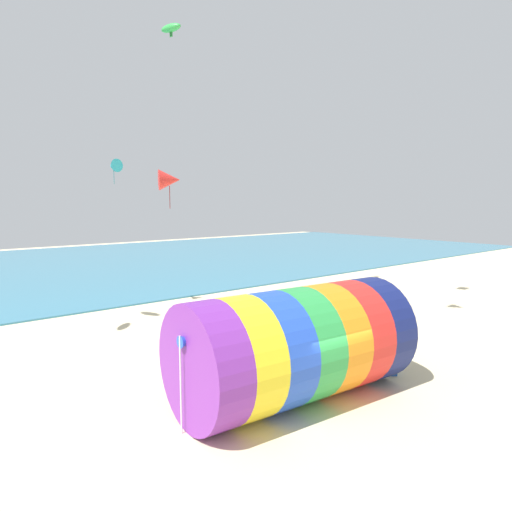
{
  "coord_description": "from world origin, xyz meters",
  "views": [
    {
      "loc": [
        -10.4,
        -9.49,
        6.48
      ],
      "look_at": [
        -0.31,
        2.82,
        4.58
      ],
      "focal_mm": 32.0,
      "sensor_mm": 36.0,
      "label": 1
    }
  ],
  "objects_px": {
    "kite_green_parafoil": "(171,28)",
    "kite_cyan_delta": "(114,166)",
    "beach_flag": "(186,345)",
    "giant_inflatable_tube": "(296,345)",
    "kite_handler": "(377,341)",
    "cooler_box": "(391,369)",
    "kite_red_delta": "(169,180)"
  },
  "relations": [
    {
      "from": "kite_handler",
      "to": "kite_cyan_delta",
      "type": "height_order",
      "value": "kite_cyan_delta"
    },
    {
      "from": "kite_green_parafoil",
      "to": "kite_cyan_delta",
      "type": "bearing_deg",
      "value": 116.04
    },
    {
      "from": "kite_handler",
      "to": "beach_flag",
      "type": "bearing_deg",
      "value": -179.56
    },
    {
      "from": "kite_red_delta",
      "to": "cooler_box",
      "type": "bearing_deg",
      "value": -67.34
    },
    {
      "from": "kite_cyan_delta",
      "to": "beach_flag",
      "type": "bearing_deg",
      "value": -105.77
    },
    {
      "from": "kite_green_parafoil",
      "to": "beach_flag",
      "type": "height_order",
      "value": "kite_green_parafoil"
    },
    {
      "from": "giant_inflatable_tube",
      "to": "kite_handler",
      "type": "bearing_deg",
      "value": 5.2
    },
    {
      "from": "kite_cyan_delta",
      "to": "kite_green_parafoil",
      "type": "distance_m",
      "value": 8.04
    },
    {
      "from": "kite_cyan_delta",
      "to": "cooler_box",
      "type": "bearing_deg",
      "value": -76.08
    },
    {
      "from": "kite_cyan_delta",
      "to": "kite_red_delta",
      "type": "relative_size",
      "value": 0.77
    },
    {
      "from": "giant_inflatable_tube",
      "to": "beach_flag",
      "type": "relative_size",
      "value": 2.87
    },
    {
      "from": "kite_red_delta",
      "to": "cooler_box",
      "type": "relative_size",
      "value": 3.52
    },
    {
      "from": "kite_handler",
      "to": "kite_green_parafoil",
      "type": "xyz_separation_m",
      "value": [
        -2.89,
        11.19,
        14.54
      ]
    },
    {
      "from": "beach_flag",
      "to": "cooler_box",
      "type": "relative_size",
      "value": 5.44
    },
    {
      "from": "beach_flag",
      "to": "kite_green_parafoil",
      "type": "bearing_deg",
      "value": 61.77
    },
    {
      "from": "giant_inflatable_tube",
      "to": "kite_red_delta",
      "type": "distance_m",
      "value": 10.5
    },
    {
      "from": "cooler_box",
      "to": "beach_flag",
      "type": "bearing_deg",
      "value": 172.35
    },
    {
      "from": "beach_flag",
      "to": "kite_cyan_delta",
      "type": "bearing_deg",
      "value": 74.23
    },
    {
      "from": "kite_green_parafoil",
      "to": "kite_handler",
      "type": "bearing_deg",
      "value": -75.54
    },
    {
      "from": "kite_handler",
      "to": "kite_red_delta",
      "type": "bearing_deg",
      "value": 119.31
    },
    {
      "from": "kite_red_delta",
      "to": "beach_flag",
      "type": "bearing_deg",
      "value": -116.54
    },
    {
      "from": "beach_flag",
      "to": "kite_handler",
      "type": "bearing_deg",
      "value": 0.44
    },
    {
      "from": "kite_cyan_delta",
      "to": "beach_flag",
      "type": "xyz_separation_m",
      "value": [
        -4.23,
        -14.98,
        -5.99
      ]
    },
    {
      "from": "kite_cyan_delta",
      "to": "kite_red_delta",
      "type": "xyz_separation_m",
      "value": [
        -0.01,
        -6.52,
        -1.03
      ]
    },
    {
      "from": "kite_green_parafoil",
      "to": "cooler_box",
      "type": "relative_size",
      "value": 2.71
    },
    {
      "from": "giant_inflatable_tube",
      "to": "kite_handler",
      "type": "height_order",
      "value": "giant_inflatable_tube"
    },
    {
      "from": "giant_inflatable_tube",
      "to": "cooler_box",
      "type": "relative_size",
      "value": 15.63
    },
    {
      "from": "kite_green_parafoil",
      "to": "beach_flag",
      "type": "xyz_separation_m",
      "value": [
        -6.05,
        -11.26,
        -12.88
      ]
    },
    {
      "from": "kite_cyan_delta",
      "to": "cooler_box",
      "type": "height_order",
      "value": "kite_cyan_delta"
    },
    {
      "from": "kite_red_delta",
      "to": "giant_inflatable_tube",
      "type": "bearing_deg",
      "value": -92.42
    },
    {
      "from": "giant_inflatable_tube",
      "to": "kite_handler",
      "type": "distance_m",
      "value": 5.2
    },
    {
      "from": "kite_handler",
      "to": "beach_flag",
      "type": "height_order",
      "value": "beach_flag"
    }
  ]
}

